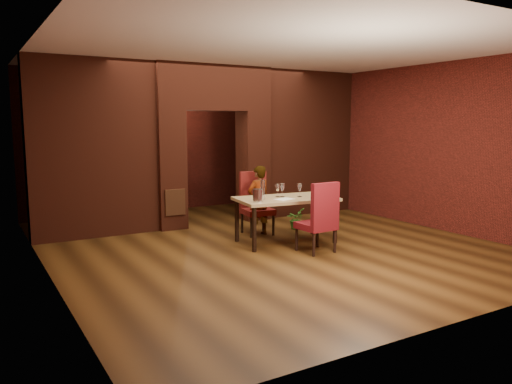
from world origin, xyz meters
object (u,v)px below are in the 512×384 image
(wine_glass_c, at_px, (300,190))
(potted_plant, at_px, (295,219))
(person_seated, at_px, (259,201))
(wine_glass_a, at_px, (278,191))
(water_bottle, at_px, (263,189))
(dining_table, at_px, (286,220))
(chair_far, at_px, (258,203))
(wine_glass_b, at_px, (282,190))
(wine_bucket, at_px, (258,196))
(chair_near, at_px, (316,217))

(wine_glass_c, bearing_deg, potted_plant, 58.55)
(person_seated, height_order, wine_glass_a, person_seated)
(person_seated, relative_size, water_bottle, 3.83)
(water_bottle, bearing_deg, potted_plant, 32.51)
(water_bottle, bearing_deg, wine_glass_c, -6.81)
(dining_table, distance_m, chair_far, 0.83)
(potted_plant, bearing_deg, wine_glass_b, -137.68)
(person_seated, relative_size, wine_glass_a, 5.79)
(person_seated, height_order, wine_glass_b, person_seated)
(wine_bucket, height_order, potted_plant, wine_bucket)
(dining_table, height_order, chair_near, chair_near)
(chair_near, distance_m, water_bottle, 1.03)
(chair_far, relative_size, wine_glass_c, 5.06)
(chair_far, xyz_separation_m, wine_bucket, (-0.58, -0.98, 0.31))
(person_seated, xyz_separation_m, wine_glass_b, (0.10, -0.63, 0.26))
(potted_plant, bearing_deg, water_bottle, -147.49)
(chair_far, distance_m, potted_plant, 0.95)
(water_bottle, bearing_deg, chair_near, -57.60)
(wine_glass_b, bearing_deg, dining_table, -78.42)
(person_seated, height_order, water_bottle, person_seated)
(person_seated, relative_size, wine_glass_c, 5.63)
(wine_glass_c, relative_size, potted_plant, 0.57)
(person_seated, bearing_deg, dining_table, 92.19)
(chair_far, distance_m, person_seated, 0.11)
(wine_glass_b, bearing_deg, wine_glass_a, 146.31)
(chair_near, height_order, person_seated, person_seated)
(dining_table, relative_size, chair_near, 1.47)
(wine_glass_a, distance_m, wine_glass_c, 0.38)
(wine_glass_a, distance_m, potted_plant, 1.30)
(chair_near, distance_m, wine_glass_c, 0.82)
(wine_bucket, relative_size, potted_plant, 0.52)
(person_seated, distance_m, wine_glass_a, 0.64)
(person_seated, bearing_deg, chair_far, -115.74)
(chair_near, bearing_deg, water_bottle, -59.90)
(wine_glass_c, distance_m, water_bottle, 0.71)
(dining_table, distance_m, wine_bucket, 0.85)
(dining_table, xyz_separation_m, wine_glass_a, (-0.09, 0.13, 0.51))
(wine_glass_b, distance_m, wine_glass_c, 0.30)
(wine_glass_a, relative_size, water_bottle, 0.66)
(chair_far, height_order, wine_bucket, chair_far)
(wine_glass_b, bearing_deg, chair_far, 95.88)
(chair_far, xyz_separation_m, wine_glass_b, (0.07, -0.71, 0.33))
(dining_table, distance_m, water_bottle, 0.72)
(chair_near, height_order, water_bottle, chair_near)
(wine_glass_a, relative_size, wine_glass_c, 0.97)
(dining_table, distance_m, chair_near, 0.80)
(person_seated, xyz_separation_m, potted_plant, (0.90, 0.09, -0.44))
(chair_far, height_order, potted_plant, chair_far)
(wine_glass_b, xyz_separation_m, wine_bucket, (-0.65, -0.27, -0.01))
(wine_bucket, xyz_separation_m, water_bottle, (0.22, 0.21, 0.06))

